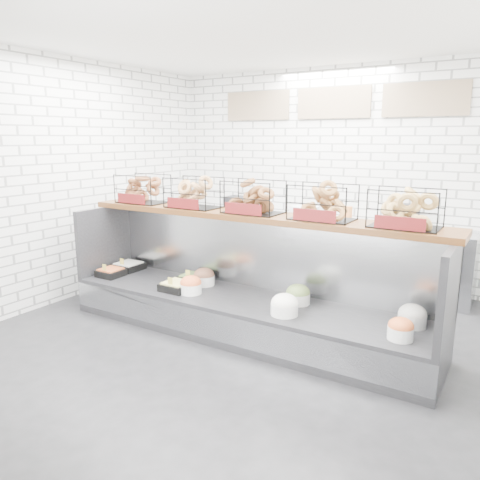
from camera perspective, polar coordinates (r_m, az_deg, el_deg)
The scene contains 5 objects.
ground at distance 4.83m, azimuth -1.66°, elevation -12.49°, with size 5.50×5.50×0.00m, color black.
room_shell at distance 4.90m, azimuth 2.14°, elevation 12.69°, with size 5.02×5.51×3.01m.
display_case at distance 4.97m, azimuth 0.53°, elevation -7.68°, with size 4.00×0.90×1.20m.
bagel_shelf at distance 4.87m, azimuth 1.58°, elevation 4.83°, with size 4.10×0.50×0.40m.
prep_counter at distance 6.74m, azimuth 9.66°, elevation -1.20°, with size 4.00×0.60×1.20m.
Camera 1 is at (2.41, -3.66, 2.03)m, focal length 35.00 mm.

